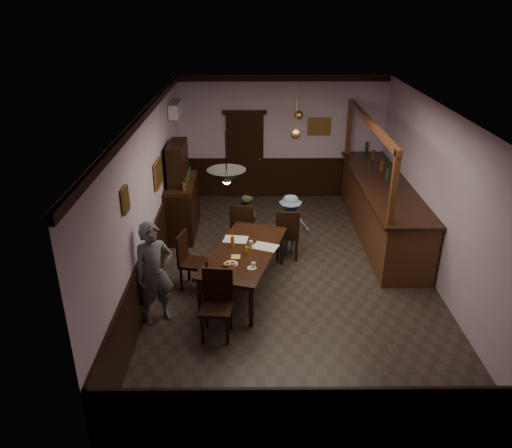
{
  "coord_description": "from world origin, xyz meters",
  "views": [
    {
      "loc": [
        -0.73,
        -7.93,
        4.7
      ],
      "look_at": [
        -0.66,
        -0.24,
        1.15
      ],
      "focal_mm": 35.0,
      "sensor_mm": 36.0,
      "label": 1
    }
  ],
  "objects_px": {
    "coffee_cup": "(254,265)",
    "chair_far_right": "(287,232)",
    "dining_table": "(244,254)",
    "pendant_brass_far": "(299,115)",
    "chair_near": "(217,300)",
    "person_standing": "(154,273)",
    "person_seated_right": "(290,224)",
    "sideboard": "(182,198)",
    "bar_counter": "(381,207)",
    "chair_side": "(189,258)",
    "pendant_iron": "(227,177)",
    "pendant_brass_mid": "(296,134)",
    "person_seated_left": "(246,221)",
    "chair_far_left": "(242,226)",
    "soda_can": "(247,250)"
  },
  "relations": [
    {
      "from": "chair_near",
      "to": "coffee_cup",
      "type": "bearing_deg",
      "value": 56.17
    },
    {
      "from": "person_seated_right",
      "to": "coffee_cup",
      "type": "distance_m",
      "value": 2.07
    },
    {
      "from": "bar_counter",
      "to": "pendant_brass_far",
      "type": "distance_m",
      "value": 2.68
    },
    {
      "from": "person_seated_left",
      "to": "pendant_brass_far",
      "type": "xyz_separation_m",
      "value": [
        1.15,
        1.77,
        1.74
      ]
    },
    {
      "from": "coffee_cup",
      "to": "person_seated_left",
      "type": "bearing_deg",
      "value": 110.38
    },
    {
      "from": "pendant_iron",
      "to": "pendant_brass_mid",
      "type": "xyz_separation_m",
      "value": [
        1.19,
        2.54,
        -0.04
      ]
    },
    {
      "from": "person_seated_left",
      "to": "coffee_cup",
      "type": "bearing_deg",
      "value": 121.31
    },
    {
      "from": "chair_far_right",
      "to": "person_standing",
      "type": "bearing_deg",
      "value": 47.25
    },
    {
      "from": "chair_far_left",
      "to": "person_seated_right",
      "type": "distance_m",
      "value": 0.93
    },
    {
      "from": "chair_near",
      "to": "person_standing",
      "type": "distance_m",
      "value": 1.07
    },
    {
      "from": "pendant_brass_mid",
      "to": "pendant_brass_far",
      "type": "relative_size",
      "value": 1.0
    },
    {
      "from": "dining_table",
      "to": "bar_counter",
      "type": "xyz_separation_m",
      "value": [
        2.86,
        2.15,
        -0.06
      ]
    },
    {
      "from": "sideboard",
      "to": "pendant_brass_mid",
      "type": "xyz_separation_m",
      "value": [
        2.31,
        -0.52,
        1.5
      ]
    },
    {
      "from": "dining_table",
      "to": "coffee_cup",
      "type": "height_order",
      "value": "coffee_cup"
    },
    {
      "from": "person_standing",
      "to": "person_seated_left",
      "type": "xyz_separation_m",
      "value": [
        1.37,
        2.51,
        -0.27
      ]
    },
    {
      "from": "person_seated_right",
      "to": "sideboard",
      "type": "relative_size",
      "value": 0.61
    },
    {
      "from": "person_seated_right",
      "to": "pendant_iron",
      "type": "height_order",
      "value": "pendant_iron"
    },
    {
      "from": "person_seated_right",
      "to": "pendant_brass_far",
      "type": "xyz_separation_m",
      "value": [
        0.29,
        2.02,
        1.69
      ]
    },
    {
      "from": "dining_table",
      "to": "person_seated_left",
      "type": "relative_size",
      "value": 2.13
    },
    {
      "from": "chair_far_right",
      "to": "pendant_brass_far",
      "type": "xyz_separation_m",
      "value": [
        0.36,
        2.3,
        1.73
      ]
    },
    {
      "from": "person_seated_right",
      "to": "coffee_cup",
      "type": "xyz_separation_m",
      "value": [
        -0.72,
        -1.94,
        0.19
      ]
    },
    {
      "from": "coffee_cup",
      "to": "chair_far_right",
      "type": "bearing_deg",
      "value": 85.1
    },
    {
      "from": "soda_can",
      "to": "pendant_brass_far",
      "type": "height_order",
      "value": "pendant_brass_far"
    },
    {
      "from": "dining_table",
      "to": "bar_counter",
      "type": "distance_m",
      "value": 3.57
    },
    {
      "from": "chair_near",
      "to": "chair_side",
      "type": "relative_size",
      "value": 1.03
    },
    {
      "from": "bar_counter",
      "to": "pendant_brass_mid",
      "type": "height_order",
      "value": "pendant_brass_mid"
    },
    {
      "from": "dining_table",
      "to": "coffee_cup",
      "type": "distance_m",
      "value": 0.61
    },
    {
      "from": "sideboard",
      "to": "pendant_brass_mid",
      "type": "height_order",
      "value": "pendant_brass_mid"
    },
    {
      "from": "chair_far_right",
      "to": "chair_side",
      "type": "bearing_deg",
      "value": 34.71
    },
    {
      "from": "soda_can",
      "to": "coffee_cup",
      "type": "bearing_deg",
      "value": -77.25
    },
    {
      "from": "coffee_cup",
      "to": "sideboard",
      "type": "height_order",
      "value": "sideboard"
    },
    {
      "from": "person_standing",
      "to": "coffee_cup",
      "type": "height_order",
      "value": "person_standing"
    },
    {
      "from": "sideboard",
      "to": "pendant_brass_far",
      "type": "relative_size",
      "value": 2.45
    },
    {
      "from": "chair_far_right",
      "to": "chair_side",
      "type": "relative_size",
      "value": 1.01
    },
    {
      "from": "chair_far_right",
      "to": "coffee_cup",
      "type": "height_order",
      "value": "chair_far_right"
    },
    {
      "from": "chair_far_right",
      "to": "sideboard",
      "type": "bearing_deg",
      "value": -24.37
    },
    {
      "from": "coffee_cup",
      "to": "pendant_brass_mid",
      "type": "bearing_deg",
      "value": 87.56
    },
    {
      "from": "chair_near",
      "to": "person_seated_right",
      "type": "height_order",
      "value": "person_seated_right"
    },
    {
      "from": "dining_table",
      "to": "coffee_cup",
      "type": "bearing_deg",
      "value": -74.83
    },
    {
      "from": "person_seated_right",
      "to": "chair_near",
      "type": "bearing_deg",
      "value": 63.96
    },
    {
      "from": "dining_table",
      "to": "person_standing",
      "type": "relative_size",
      "value": 1.43
    },
    {
      "from": "pendant_brass_mid",
      "to": "pendant_brass_far",
      "type": "xyz_separation_m",
      "value": [
        0.2,
        1.61,
        0.0
      ]
    },
    {
      "from": "bar_counter",
      "to": "person_seated_right",
      "type": "bearing_deg",
      "value": -158.32
    },
    {
      "from": "dining_table",
      "to": "pendant_iron",
      "type": "relative_size",
      "value": 3.09
    },
    {
      "from": "sideboard",
      "to": "soda_can",
      "type": "bearing_deg",
      "value": -59.73
    },
    {
      "from": "person_standing",
      "to": "coffee_cup",
      "type": "xyz_separation_m",
      "value": [
        1.52,
        0.32,
        -0.04
      ]
    },
    {
      "from": "chair_far_right",
      "to": "pendant_brass_far",
      "type": "distance_m",
      "value": 2.9
    },
    {
      "from": "dining_table",
      "to": "pendant_brass_far",
      "type": "relative_size",
      "value": 2.96
    },
    {
      "from": "person_seated_right",
      "to": "pendant_brass_mid",
      "type": "distance_m",
      "value": 1.74
    },
    {
      "from": "person_seated_right",
      "to": "pendant_iron",
      "type": "xyz_separation_m",
      "value": [
        -1.1,
        -2.12,
        1.73
      ]
    }
  ]
}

